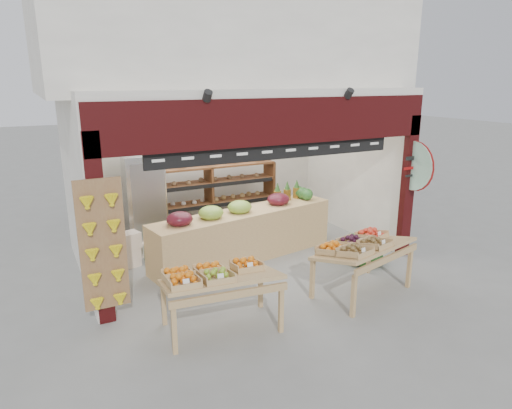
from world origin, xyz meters
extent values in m
plane|color=slate|center=(0.00, 0.00, 0.00)|extent=(60.00, 60.00, 0.00)
cube|color=white|center=(0.00, 2.29, 1.50)|extent=(5.76, 0.18, 3.00)
cube|color=white|center=(-2.79, 0.60, 1.50)|extent=(0.18, 3.38, 3.00)
cube|color=white|center=(2.79, 0.60, 1.50)|extent=(0.18, 3.38, 3.00)
cube|color=white|center=(0.00, 0.60, 3.06)|extent=(5.76, 3.38, 0.12)
cube|color=white|center=(0.00, 1.70, 4.20)|extent=(6.36, 4.60, 2.40)
cube|color=black|center=(0.00, -1.05, 2.65)|extent=(5.70, 0.14, 0.70)
cube|color=black|center=(-2.75, -1.05, 1.32)|extent=(0.22, 0.14, 2.65)
cube|color=black|center=(2.75, -1.05, 1.32)|extent=(0.22, 0.14, 2.65)
cube|color=black|center=(0.00, -1.02, 2.20)|extent=(4.20, 0.05, 0.26)
cylinder|color=white|center=(0.10, -0.95, 2.45)|extent=(0.34, 0.05, 0.34)
cube|color=olive|center=(-2.73, -1.14, 1.15)|extent=(0.60, 0.04, 1.80)
cylinder|color=#B3E2C8|center=(2.75, -1.14, 1.75)|extent=(0.04, 0.90, 0.90)
cylinder|color=maroon|center=(2.75, -1.16, 1.75)|extent=(0.01, 0.92, 0.92)
cube|color=brown|center=(-1.59, 1.60, 0.77)|extent=(0.05, 0.48, 1.53)
cube|color=brown|center=(-0.16, 1.60, 0.77)|extent=(0.05, 0.48, 1.53)
cube|color=brown|center=(1.28, 1.60, 0.77)|extent=(0.05, 0.48, 1.53)
cube|color=brown|center=(-0.16, 1.60, 0.34)|extent=(2.88, 0.48, 0.04)
cube|color=brown|center=(-0.16, 1.60, 0.77)|extent=(2.88, 0.48, 0.04)
cube|color=brown|center=(-0.16, 1.60, 1.20)|extent=(2.88, 0.48, 0.04)
cube|color=brown|center=(-0.16, 1.60, 1.53)|extent=(2.88, 0.48, 0.04)
cone|color=brown|center=(-1.31, 1.60, 1.67)|extent=(0.32, 0.32, 0.28)
cone|color=brown|center=(-0.73, 1.60, 1.67)|extent=(0.32, 0.32, 0.28)
cone|color=brown|center=(-0.16, 1.60, 1.67)|extent=(0.32, 0.32, 0.28)
cone|color=brown|center=(0.42, 1.60, 1.67)|extent=(0.32, 0.32, 0.28)
cone|color=brown|center=(0.99, 1.60, 1.67)|extent=(0.32, 0.32, 0.28)
cube|color=silver|center=(-1.52, 1.57, 0.94)|extent=(0.78, 0.78, 1.88)
cube|color=silver|center=(-2.08, 0.76, 0.17)|extent=(0.47, 0.41, 0.35)
cube|color=silver|center=(-2.03, 0.76, 0.49)|extent=(0.43, 0.38, 0.29)
cube|color=#144C24|center=(-1.52, 0.82, 0.14)|extent=(0.45, 0.38, 0.29)
cube|color=silver|center=(-1.64, 1.21, 0.13)|extent=(0.41, 0.35, 0.27)
cube|color=tan|center=(-0.03, 0.17, 0.46)|extent=(3.74, 1.34, 0.92)
ellipsoid|color=#59141E|center=(-1.33, -0.06, 1.02)|extent=(0.45, 0.41, 0.24)
ellipsoid|color=#8CB23F|center=(-0.73, 0.04, 1.02)|extent=(0.45, 0.41, 0.24)
ellipsoid|color=#8CB23F|center=(-0.13, 0.15, 1.02)|extent=(0.45, 0.41, 0.24)
ellipsoid|color=#59141E|center=(0.77, 0.31, 1.02)|extent=(0.45, 0.41, 0.24)
cylinder|color=olive|center=(0.85, 0.48, 1.03)|extent=(0.15, 0.15, 0.22)
cylinder|color=olive|center=(1.10, 0.52, 1.03)|extent=(0.15, 0.15, 0.22)
cylinder|color=olive|center=(1.35, 0.56, 1.03)|extent=(0.15, 0.15, 0.22)
cube|color=tan|center=(-1.40, -1.96, 0.72)|extent=(1.62, 1.02, 0.23)
cube|color=tan|center=(-2.14, -2.25, 0.31)|extent=(0.07, 0.07, 0.62)
cube|color=tan|center=(-0.73, -2.41, 0.31)|extent=(0.07, 0.07, 0.62)
cube|color=tan|center=(-2.06, -1.51, 0.31)|extent=(0.07, 0.07, 0.62)
cube|color=tan|center=(-0.65, -1.67, 0.31)|extent=(0.07, 0.07, 0.62)
cube|color=tan|center=(0.99, -1.98, 0.74)|extent=(1.75, 1.25, 0.23)
cube|color=tan|center=(0.37, -2.54, 0.32)|extent=(0.07, 0.07, 0.64)
cube|color=tan|center=(1.79, -2.17, 0.32)|extent=(0.07, 0.07, 0.64)
cube|color=tan|center=(0.18, -1.79, 0.32)|extent=(0.07, 0.07, 0.64)
cube|color=tan|center=(1.60, -1.42, 0.32)|extent=(0.07, 0.07, 0.64)
sphere|color=#1A501C|center=(1.69, -1.17, 0.14)|extent=(0.28, 0.28, 0.28)
sphere|color=#1A501C|center=(1.99, -1.17, 0.14)|extent=(0.28, 0.28, 0.28)
sphere|color=#1A501C|center=(1.69, -0.87, 0.14)|extent=(0.28, 0.28, 0.28)
sphere|color=#1A501C|center=(1.99, -0.87, 0.14)|extent=(0.28, 0.28, 0.28)
sphere|color=#1A501C|center=(1.84, -1.02, 0.39)|extent=(0.28, 0.28, 0.28)
sphere|color=#1A501C|center=(1.84, -1.27, 0.14)|extent=(0.28, 0.28, 0.28)
sphere|color=#1A501C|center=(1.59, -1.02, 0.14)|extent=(0.28, 0.28, 0.28)
sphere|color=#1A501C|center=(1.69, -0.85, 0.39)|extent=(0.28, 0.28, 0.28)
sphere|color=#1A501C|center=(2.04, -0.99, 0.14)|extent=(0.28, 0.28, 0.28)
camera|label=1|loc=(-3.51, -7.10, 3.27)|focal=32.00mm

